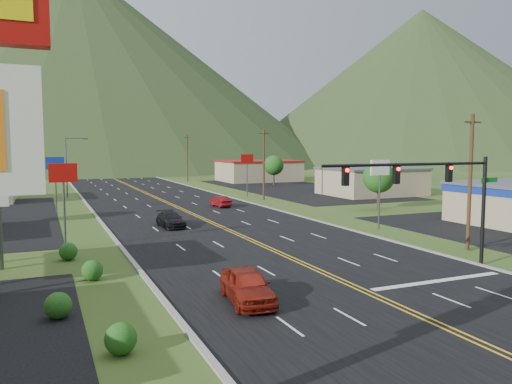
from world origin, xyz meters
name	(u,v)px	position (x,y,z in m)	size (l,w,h in m)	color
traffic_signal	(436,185)	(6.48, 14.00, 5.33)	(13.10, 0.43, 7.00)	black
streetlight_west	(69,163)	(-11.68, 70.00, 5.18)	(3.28, 0.25, 9.00)	#59595E
building_east_mid	(371,181)	(32.00, 55.00, 2.16)	(14.40, 11.40, 4.30)	tan
building_east_far	(258,171)	(28.00, 90.00, 2.26)	(16.40, 12.40, 4.50)	tan
pole_sign_west_a	(63,182)	(-14.00, 30.00, 5.05)	(2.00, 0.18, 6.40)	#59595E
pole_sign_west_b	(55,169)	(-14.00, 52.00, 5.05)	(2.00, 0.18, 6.40)	#59595E
pole_sign_east_a	(380,175)	(13.00, 28.00, 5.05)	(2.00, 0.18, 6.40)	#59595E
pole_sign_east_b	(247,163)	(13.00, 60.00, 5.05)	(2.00, 0.18, 6.40)	#59595E
tree_east_a	(379,177)	(22.00, 40.00, 3.89)	(3.84, 3.84, 5.82)	#382314
tree_east_b	(274,165)	(26.00, 78.00, 3.89)	(3.84, 3.84, 5.82)	#382314
utility_pole_a	(470,181)	(13.50, 18.00, 5.13)	(1.60, 0.28, 10.00)	#382314
utility_pole_b	(264,164)	(13.50, 55.00, 5.13)	(1.60, 0.28, 10.00)	#382314
utility_pole_c	(187,158)	(13.50, 95.00, 5.13)	(1.60, 0.28, 10.00)	#382314
utility_pole_d	(150,155)	(13.50, 135.00, 5.13)	(1.60, 0.28, 10.00)	#382314
mountain_n	(76,64)	(0.00, 220.00, 42.50)	(220.00, 220.00, 85.00)	#1E3016
mountain_ne	(420,87)	(147.84, 176.19, 35.00)	(180.00, 180.00, 70.00)	#1E3016
car_red_near	(247,286)	(-6.40, 12.76, 0.84)	(1.98, 4.91, 1.67)	maroon
car_dark_mid	(171,220)	(-4.41, 36.63, 0.70)	(1.96, 4.82, 1.40)	black
car_red_far	(220,202)	(5.09, 49.61, 0.66)	(1.40, 4.02, 1.32)	maroon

